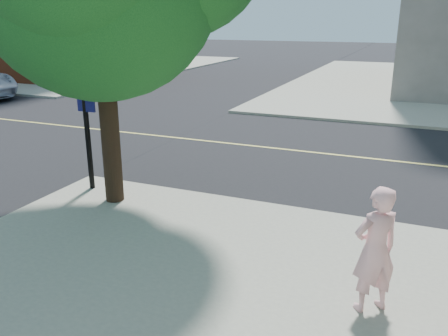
% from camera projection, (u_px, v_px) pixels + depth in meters
% --- Properties ---
extents(ground, '(140.00, 140.00, 0.00)m').
position_uv_depth(ground, '(125.00, 186.00, 11.04)').
color(ground, black).
rests_on(ground, ground).
extents(road_ew, '(140.00, 9.00, 0.01)m').
position_uv_depth(road_ew, '(205.00, 141.00, 14.99)').
color(road_ew, black).
rests_on(road_ew, ground).
extents(sidewalk_nw, '(26.00, 25.00, 0.12)m').
position_uv_depth(sidewalk_nw, '(38.00, 65.00, 38.31)').
color(sidewalk_nw, '#999987').
rests_on(sidewalk_nw, ground).
extents(man_on_phone, '(0.75, 0.72, 1.72)m').
position_uv_depth(man_on_phone, '(375.00, 250.00, 5.92)').
color(man_on_phone, '#F7B1B5').
rests_on(man_on_phone, sidewalk_se).
extents(signal_pole, '(3.57, 0.41, 4.03)m').
position_uv_depth(signal_pole, '(7.00, 36.00, 10.25)').
color(signal_pole, black).
rests_on(signal_pole, sidewalk_se).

